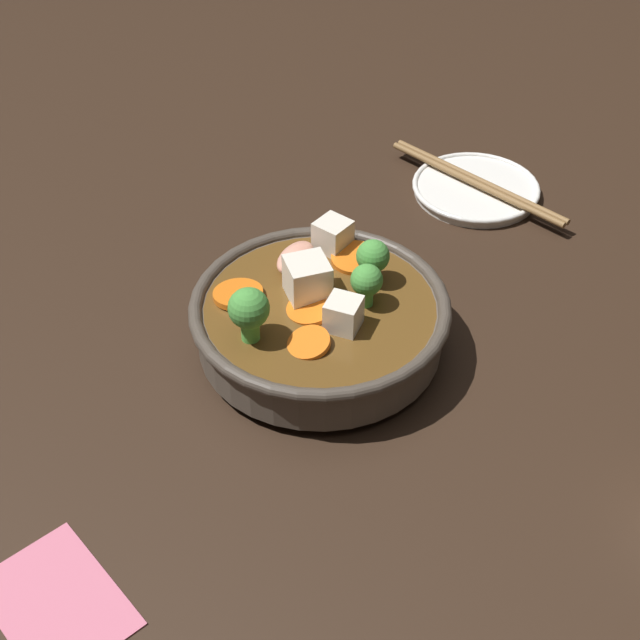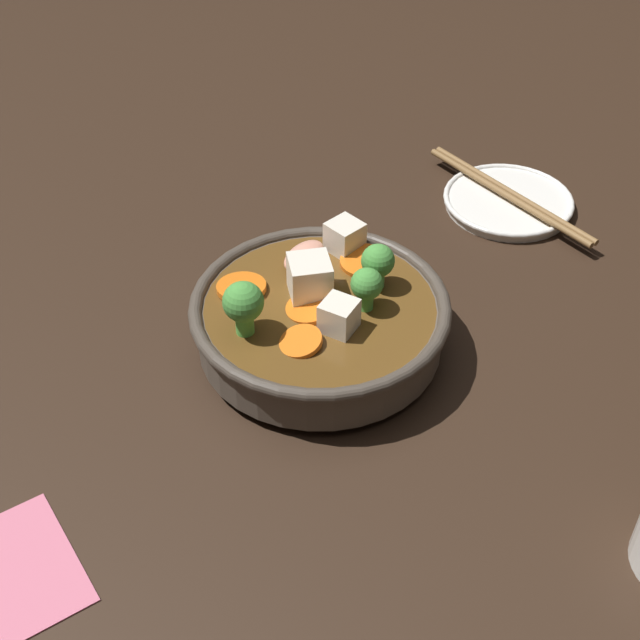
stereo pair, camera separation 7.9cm
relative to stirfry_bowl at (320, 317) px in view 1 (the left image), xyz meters
The scene contains 5 objects.
ground_plane 0.04m from the stirfry_bowl, 14.65° to the right, with size 3.00×3.00×0.00m, color black.
stirfry_bowl is the anchor object (origin of this frame).
side_saucer 0.31m from the stirfry_bowl, 109.48° to the left, with size 0.14×0.14×0.01m.
napkin 0.32m from the stirfry_bowl, 71.14° to the right, with size 0.12×0.09×0.00m.
chopsticks_pair 0.31m from the stirfry_bowl, 109.48° to the left, with size 0.23×0.05×0.01m.
Camera 1 is at (0.48, -0.35, 0.56)m, focal length 50.00 mm.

